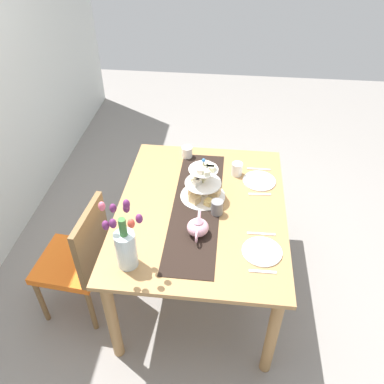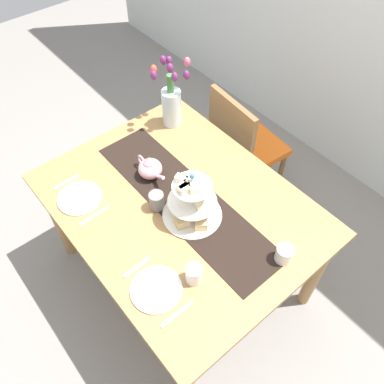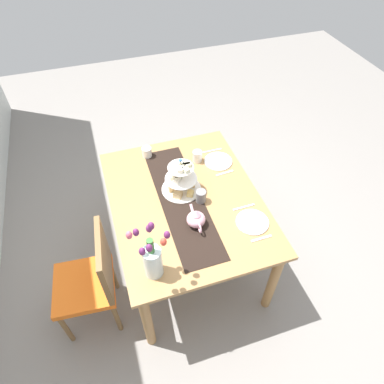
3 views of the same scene
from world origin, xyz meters
TOP-DOWN VIEW (x-y plane):
  - ground_plane at (0.00, 0.00)m, footprint 8.00×8.00m
  - dining_table at (0.00, 0.00)m, footprint 1.41×1.09m
  - chair_left at (-0.28, 0.77)m, footprint 0.46×0.46m
  - table_runner at (0.00, 0.03)m, footprint 1.18×0.31m
  - tiered_cake_stand at (0.10, -0.00)m, footprint 0.30×0.30m
  - teapot at (-0.25, 0.00)m, footprint 0.24×0.13m
  - tulip_vase at (-0.52, 0.36)m, footprint 0.18×0.23m
  - cream_jug at (0.56, 0.16)m, footprint 0.08×0.08m
  - dinner_plate_left at (-0.35, -0.38)m, footprint 0.23×0.23m
  - fork_left at (-0.50, -0.38)m, footprint 0.02×0.15m
  - knife_left at (-0.21, -0.38)m, footprint 0.02×0.17m
  - dinner_plate_right at (0.31, -0.38)m, footprint 0.23×0.23m
  - fork_right at (0.17, -0.38)m, footprint 0.03×0.15m
  - knife_right at (0.46, -0.38)m, footprint 0.01×0.17m
  - mug_grey at (-0.05, -0.10)m, footprint 0.08×0.08m
  - mug_white_text at (0.38, -0.22)m, footprint 0.08×0.08m

SIDE VIEW (x-z plane):
  - ground_plane at x=0.00m, z-range 0.00..0.00m
  - chair_left at x=-0.28m, z-range 0.05..0.96m
  - dining_table at x=0.00m, z-range 0.28..1.04m
  - table_runner at x=0.00m, z-range 0.77..0.77m
  - fork_left at x=-0.50m, z-range 0.77..0.77m
  - knife_left at x=-0.21m, z-range 0.77..0.77m
  - fork_right at x=0.17m, z-range 0.77..0.77m
  - knife_right at x=0.46m, z-range 0.77..0.77m
  - dinner_plate_left at x=-0.35m, z-range 0.77..0.78m
  - dinner_plate_right at x=0.31m, z-range 0.77..0.78m
  - cream_jug at x=0.56m, z-range 0.77..0.85m
  - mug_white_text at x=0.38m, z-range 0.77..0.86m
  - mug_grey at x=-0.05m, z-range 0.77..0.86m
  - teapot at x=-0.25m, z-range 0.76..0.89m
  - tiered_cake_stand at x=0.10m, z-range 0.71..1.01m
  - tulip_vase at x=-0.52m, z-range 0.71..1.15m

